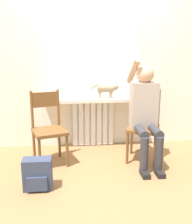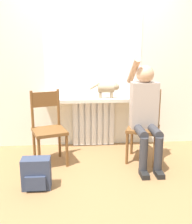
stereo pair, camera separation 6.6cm
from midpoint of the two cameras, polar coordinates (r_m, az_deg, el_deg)
The scene contains 10 objects.
ground_plane at distance 3.11m, azimuth 0.62°, elevation -14.68°, with size 12.00×12.00×0.00m, color olive.
wall_with_window at distance 3.96m, azimuth -1.32°, elevation 11.89°, with size 7.00×0.06×2.70m.
radiator at distance 4.04m, azimuth -1.16°, elevation -2.39°, with size 0.64×0.08×0.71m.
windowsill at distance 3.86m, azimuth -1.08°, elevation 2.70°, with size 1.49×0.27×0.05m.
window_glass at distance 3.92m, azimuth -1.28°, elevation 12.00°, with size 1.43×0.01×1.19m.
chair_left at distance 3.43m, azimuth -10.84°, elevation -3.34°, with size 0.50×0.50×0.95m.
chair_right at distance 3.54m, azimuth 9.81°, elevation -2.76°, with size 0.52×0.52×0.95m.
person at distance 3.38m, azimuth 10.16°, elevation 0.54°, with size 0.36×0.96×1.38m.
cat at distance 3.84m, azimuth 1.95°, elevation 5.17°, with size 0.44×0.12×0.23m.
backpack at distance 2.94m, azimuth -13.24°, elevation -13.08°, with size 0.30×0.20×0.34m.
Camera 1 is at (-0.34, -2.71, 1.48)m, focal length 42.00 mm.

